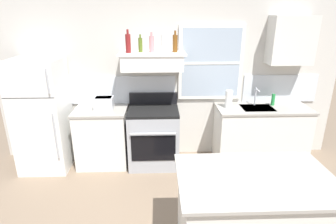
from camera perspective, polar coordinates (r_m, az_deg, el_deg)
The scene contains 17 objects.
back_wall at distance 4.41m, azimuth 0.57°, elevation 7.60°, with size 5.40×0.11×2.70m.
refrigerator at distance 4.52m, azimuth -24.49°, elevation -0.68°, with size 0.70×0.72×1.68m.
counter_left_of_stove at distance 4.46m, azimuth -13.34°, elevation -4.94°, with size 0.79×0.63×0.91m.
toaster at distance 4.25m, azimuth -13.08°, elevation 1.82°, with size 0.30×0.20×0.19m.
stove_range at distance 4.34m, azimuth -2.98°, elevation -5.02°, with size 0.76×0.69×1.09m.
range_hood_shelf at distance 4.09m, azimuth -3.25°, elevation 10.50°, with size 0.96×0.52×0.24m.
bottle_red_label_wine at distance 4.05m, azimuth -8.24°, elevation 13.90°, with size 0.07×0.07×0.32m.
bottle_olive_oil_square at distance 4.10m, azimuth -5.72°, elevation 13.65°, with size 0.06×0.06×0.25m.
bottle_rose_pink at distance 4.05m, azimuth -3.39°, elevation 13.82°, with size 0.07×0.07×0.28m.
bottle_clear_tall at distance 4.08m, azimuth -0.90°, elevation 13.99°, with size 0.06×0.06×0.30m.
bottle_amber_wine at distance 4.08m, azimuth 1.48°, elevation 14.02°, with size 0.07×0.07×0.30m.
counter_right_with_sink at distance 4.66m, azimuth 18.47°, elevation -4.34°, with size 1.43×0.63×0.91m.
sink_faucet at distance 4.51m, azimuth 17.72°, elevation 3.43°, with size 0.03×0.17×0.28m.
paper_towel_roll at distance 4.30m, azimuth 12.44°, elevation 2.59°, with size 0.11×0.11×0.27m, color white.
dish_soap_bottle at distance 4.64m, azimuth 20.86°, elevation 2.40°, with size 0.06×0.06×0.18m, color #268C3F.
kitchen_island at distance 2.88m, azimuth 16.84°, elevation -20.31°, with size 1.40×0.90×0.91m.
upper_cabinet_right at distance 4.58m, azimuth 24.07°, elevation 13.35°, with size 0.64×0.32×0.70m.
Camera 1 is at (-0.17, -2.08, 2.27)m, focal length 29.53 mm.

